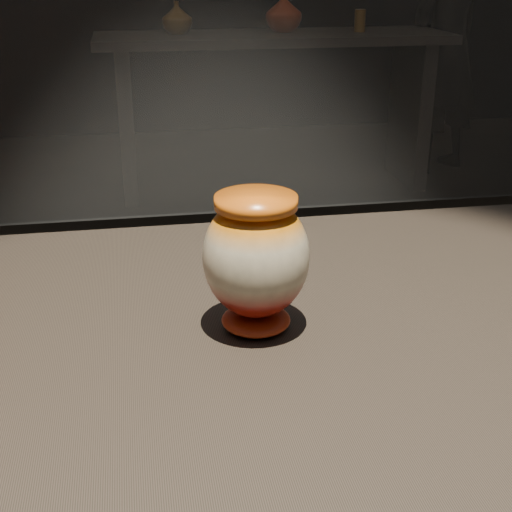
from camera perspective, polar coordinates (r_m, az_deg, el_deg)
The scene contains 6 objects.
main_vase at distance 0.80m, azimuth 0.00°, elevation -0.19°, with size 0.15×0.15×0.16m.
back_shelf at distance 4.24m, azimuth 1.37°, elevation 13.84°, with size 2.00×0.60×0.90m.
back_vase_left at distance 4.17m, azimuth -6.35°, elevation 18.42°, with size 0.17×0.17×0.17m, color brown.
back_vase_mid at distance 4.26m, azimuth 2.23°, elevation 18.90°, with size 0.20×0.20×0.21m, color maroon.
back_vase_right at distance 4.31m, azimuth 8.31°, elevation 18.14°, with size 0.06×0.06×0.12m, color brown.
visitor at distance 4.76m, azimuth 15.00°, elevation 15.89°, with size 0.57×0.37×1.56m, color black.
Camera 1 is at (-0.24, -0.69, 1.30)m, focal length 50.00 mm.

